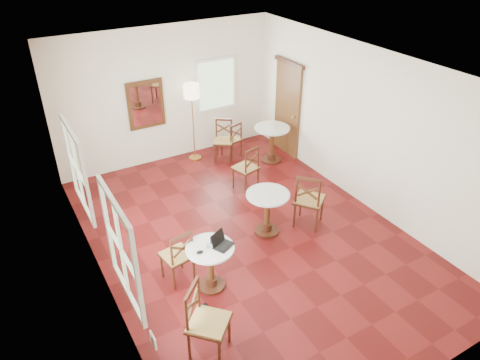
% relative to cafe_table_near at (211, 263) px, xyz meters
% --- Properties ---
extents(ground, '(7.00, 7.00, 0.00)m').
position_rel_cafe_table_near_xyz_m(ground, '(1.13, 0.79, -0.47)').
color(ground, '#5B0F10').
rests_on(ground, ground).
extents(room_shell, '(5.02, 7.02, 3.01)m').
position_rel_cafe_table_near_xyz_m(room_shell, '(1.07, 1.06, 1.42)').
color(room_shell, white).
rests_on(room_shell, ground).
extents(cafe_table_near, '(0.72, 0.72, 0.76)m').
position_rel_cafe_table_near_xyz_m(cafe_table_near, '(0.00, 0.00, 0.00)').
color(cafe_table_near, '#401D10').
rests_on(cafe_table_near, ground).
extents(cafe_table_mid, '(0.76, 0.76, 0.80)m').
position_rel_cafe_table_near_xyz_m(cafe_table_mid, '(1.48, 0.74, 0.02)').
color(cafe_table_mid, '#401D10').
rests_on(cafe_table_mid, ground).
extents(cafe_table_back, '(0.79, 0.79, 0.83)m').
position_rel_cafe_table_near_xyz_m(cafe_table_back, '(3.03, 2.95, 0.05)').
color(cafe_table_back, '#401D10').
rests_on(cafe_table_back, ground).
extents(chair_near_a, '(0.50, 0.50, 0.94)m').
position_rel_cafe_table_near_xyz_m(chair_near_a, '(-0.36, 0.40, -0.00)').
color(chair_near_a, '#401D10').
rests_on(chair_near_a, ground).
extents(chair_near_b, '(0.69, 0.69, 1.06)m').
position_rel_cafe_table_near_xyz_m(chair_near_b, '(-0.57, -1.02, 0.06)').
color(chair_near_b, '#401D10').
rests_on(chair_near_b, ground).
extents(chair_mid_a, '(0.54, 0.54, 0.96)m').
position_rel_cafe_table_near_xyz_m(chair_mid_a, '(1.93, 2.21, 0.01)').
color(chair_mid_a, '#401D10').
rests_on(chair_mid_a, ground).
extents(chair_mid_b, '(0.69, 0.69, 1.07)m').
position_rel_cafe_table_near_xyz_m(chair_mid_b, '(2.24, 0.56, 0.06)').
color(chair_mid_b, '#401D10').
rests_on(chair_mid_b, ground).
extents(chair_back_a, '(0.47, 0.47, 0.85)m').
position_rel_cafe_table_near_xyz_m(chair_back_a, '(2.38, 3.62, -0.05)').
color(chair_back_a, '#401D10').
rests_on(chair_back_a, ground).
extents(chair_back_b, '(0.60, 0.60, 0.93)m').
position_rel_cafe_table_near_xyz_m(chair_back_b, '(2.15, 3.61, -0.01)').
color(chair_back_b, '#401D10').
rests_on(chair_back_b, ground).
extents(floor_lamp, '(0.35, 0.35, 1.78)m').
position_rel_cafe_table_near_xyz_m(floor_lamp, '(1.57, 3.94, 1.04)').
color(floor_lamp, '#BF8C3F').
rests_on(floor_lamp, ground).
extents(laptop, '(0.36, 0.34, 0.20)m').
position_rel_cafe_table_near_xyz_m(laptop, '(0.17, -0.04, 0.34)').
color(laptop, black).
rests_on(laptop, cafe_table_near).
extents(mouse, '(0.12, 0.09, 0.04)m').
position_rel_cafe_table_near_xyz_m(mouse, '(-0.18, -0.04, 0.31)').
color(mouse, black).
rests_on(mouse, cafe_table_near).
extents(navy_mug, '(0.10, 0.07, 0.08)m').
position_rel_cafe_table_near_xyz_m(navy_mug, '(0.08, 0.08, 0.33)').
color(navy_mug, black).
rests_on(navy_mug, cafe_table_near).
extents(water_glass, '(0.05, 0.05, 0.09)m').
position_rel_cafe_table_near_xyz_m(water_glass, '(-0.02, 0.01, 0.33)').
color(water_glass, white).
rests_on(water_glass, cafe_table_near).
extents(power_adapter, '(0.10, 0.06, 0.04)m').
position_rel_cafe_table_near_xyz_m(power_adapter, '(-0.29, -0.33, -0.45)').
color(power_adapter, black).
rests_on(power_adapter, ground).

